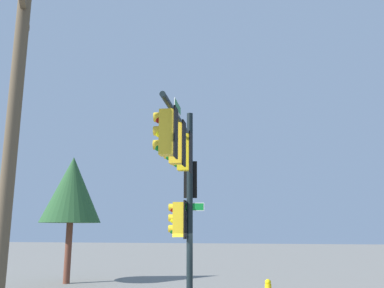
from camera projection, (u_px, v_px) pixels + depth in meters
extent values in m
cylinder|color=black|center=(190.00, 210.00, 12.83)|extent=(0.20, 0.20, 6.46)
cylinder|color=black|center=(179.00, 120.00, 11.17)|extent=(4.46, 0.32, 0.14)
cylinder|color=black|center=(185.00, 146.00, 12.25)|extent=(2.04, 0.16, 1.07)
cube|color=yellow|center=(184.00, 152.00, 11.94)|extent=(0.33, 0.37, 1.10)
cube|color=black|center=(190.00, 152.00, 11.91)|extent=(0.44, 0.06, 1.22)
sphere|color=maroon|center=(177.00, 141.00, 12.04)|extent=(0.22, 0.22, 0.22)
cylinder|color=yellow|center=(175.00, 140.00, 12.06)|extent=(0.24, 0.15, 0.23)
sphere|color=#FFFC14|center=(177.00, 152.00, 11.97)|extent=(0.22, 0.22, 0.22)
cylinder|color=yellow|center=(175.00, 151.00, 11.99)|extent=(0.24, 0.15, 0.23)
sphere|color=#0B621E|center=(177.00, 164.00, 11.90)|extent=(0.22, 0.22, 0.22)
cylinder|color=yellow|center=(175.00, 162.00, 11.92)|extent=(0.24, 0.15, 0.23)
cube|color=yellow|center=(177.00, 144.00, 10.71)|extent=(0.33, 0.37, 1.10)
cube|color=black|center=(184.00, 143.00, 10.68)|extent=(0.44, 0.05, 1.22)
sphere|color=maroon|center=(169.00, 132.00, 10.81)|extent=(0.22, 0.22, 0.22)
cylinder|color=yellow|center=(167.00, 130.00, 10.83)|extent=(0.23, 0.14, 0.23)
sphere|color=#FFFC14|center=(169.00, 144.00, 10.74)|extent=(0.22, 0.22, 0.22)
cylinder|color=yellow|center=(167.00, 142.00, 10.76)|extent=(0.23, 0.14, 0.23)
sphere|color=#0B621E|center=(169.00, 156.00, 10.67)|extent=(0.22, 0.22, 0.22)
cylinder|color=yellow|center=(167.00, 154.00, 10.69)|extent=(0.23, 0.14, 0.23)
cube|color=yellow|center=(167.00, 133.00, 9.47)|extent=(0.34, 0.37, 1.10)
cube|color=black|center=(176.00, 132.00, 9.45)|extent=(0.44, 0.06, 1.22)
sphere|color=maroon|center=(159.00, 119.00, 9.57)|extent=(0.22, 0.22, 0.22)
cylinder|color=yellow|center=(157.00, 117.00, 9.59)|extent=(0.24, 0.15, 0.23)
sphere|color=#FFFC14|center=(159.00, 133.00, 9.50)|extent=(0.22, 0.22, 0.22)
cylinder|color=yellow|center=(157.00, 131.00, 9.52)|extent=(0.24, 0.15, 0.23)
sphere|color=#0B621E|center=(159.00, 147.00, 9.43)|extent=(0.22, 0.22, 0.22)
cylinder|color=yellow|center=(156.00, 145.00, 9.45)|extent=(0.24, 0.15, 0.23)
cube|color=yellow|center=(191.00, 180.00, 13.38)|extent=(0.37, 0.33, 1.10)
cube|color=black|center=(190.00, 180.00, 13.19)|extent=(0.06, 0.44, 1.22)
sphere|color=maroon|center=(192.00, 171.00, 13.64)|extent=(0.22, 0.22, 0.22)
cylinder|color=yellow|center=(192.00, 170.00, 13.71)|extent=(0.15, 0.24, 0.23)
sphere|color=#FFFC14|center=(192.00, 181.00, 13.57)|extent=(0.22, 0.22, 0.22)
cylinder|color=yellow|center=(192.00, 180.00, 13.64)|extent=(0.15, 0.24, 0.23)
sphere|color=#0B621E|center=(192.00, 191.00, 13.50)|extent=(0.22, 0.22, 0.22)
cylinder|color=yellow|center=(192.00, 190.00, 13.57)|extent=(0.15, 0.24, 0.23)
cube|color=yellow|center=(179.00, 219.00, 12.82)|extent=(0.33, 0.37, 1.10)
cube|color=black|center=(185.00, 219.00, 12.79)|extent=(0.44, 0.06, 1.22)
sphere|color=maroon|center=(173.00, 209.00, 12.91)|extent=(0.22, 0.22, 0.22)
cylinder|color=yellow|center=(171.00, 207.00, 12.93)|extent=(0.24, 0.15, 0.23)
sphere|color=#FFFC14|center=(173.00, 220.00, 12.84)|extent=(0.22, 0.22, 0.22)
cylinder|color=yellow|center=(171.00, 218.00, 12.86)|extent=(0.24, 0.15, 0.23)
sphere|color=#0B621E|center=(173.00, 230.00, 12.77)|extent=(0.22, 0.22, 0.22)
cylinder|color=yellow|center=(171.00, 229.00, 12.79)|extent=(0.24, 0.15, 0.23)
cube|color=white|center=(177.00, 107.00, 11.02)|extent=(0.94, 0.06, 0.26)
cube|color=#196929|center=(177.00, 107.00, 11.02)|extent=(0.90, 0.07, 0.22)
cube|color=white|center=(190.00, 207.00, 12.85)|extent=(0.06, 0.94, 0.26)
cube|color=#117A2C|center=(190.00, 207.00, 12.85)|extent=(0.07, 0.90, 0.22)
cylinder|color=brown|center=(9.00, 162.00, 7.88)|extent=(0.27, 0.27, 7.87)
cube|color=brown|center=(24.00, 9.00, 8.57)|extent=(1.64, 0.96, 0.12)
sphere|color=yellow|center=(268.00, 282.00, 14.66)|extent=(0.22, 0.22, 0.22)
cylinder|color=brown|center=(68.00, 253.00, 19.87)|extent=(0.32, 0.32, 2.93)
cone|color=#27512A|center=(72.00, 189.00, 20.52)|extent=(3.04, 3.04, 3.37)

